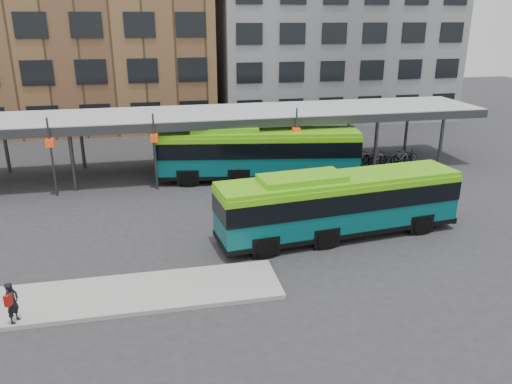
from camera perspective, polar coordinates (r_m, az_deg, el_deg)
name	(u,v)px	position (r m, az deg, el deg)	size (l,w,h in m)	color
ground	(229,252)	(23.30, -3.09, -6.85)	(120.00, 120.00, 0.00)	#28282B
boarding_island	(101,297)	(20.54, -17.34, -11.39)	(14.00, 3.00, 0.18)	gray
canopy	(197,116)	(34.26, -6.76, 8.57)	(40.00, 6.53, 4.80)	#999B9E
building_brick	(68,8)	(53.10, -20.66, 19.07)	(26.00, 14.00, 22.00)	brown
building_grey	(329,19)	(56.02, 8.38, 18.97)	(24.00, 14.00, 20.00)	slate
bus_front	(338,203)	(24.61, 9.38, -1.20)	(12.31, 3.90, 3.34)	#074D50
bus_rear	(257,152)	(32.85, 0.17, 4.60)	(13.37, 4.88, 3.61)	#074D50
pedestrian	(12,302)	(19.61, -26.09, -11.25)	(0.54, 0.66, 1.53)	black
bike_rack	(378,158)	(37.73, 13.81, 3.80)	(6.13, 1.63, 1.05)	slate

